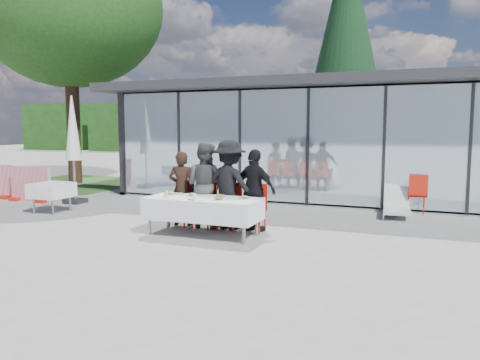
% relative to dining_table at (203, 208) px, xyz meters
% --- Properties ---
extents(ground, '(90.00, 90.00, 0.00)m').
position_rel_dining_table_xyz_m(ground, '(0.08, 0.07, -0.54)').
color(ground, gray).
rests_on(ground, ground).
extents(pavilion, '(14.80, 8.80, 3.44)m').
position_rel_dining_table_xyz_m(pavilion, '(2.08, 8.24, 1.61)').
color(pavilion, gray).
rests_on(pavilion, ground).
extents(treeline, '(62.50, 2.00, 4.40)m').
position_rel_dining_table_xyz_m(treeline, '(-1.92, 28.07, 1.66)').
color(treeline, '#173B12').
rests_on(treeline, ground).
extents(dining_table, '(2.26, 0.96, 0.75)m').
position_rel_dining_table_xyz_m(dining_table, '(0.00, 0.00, 0.00)').
color(dining_table, white).
rests_on(dining_table, ground).
extents(diner_a, '(0.71, 0.71, 1.61)m').
position_rel_dining_table_xyz_m(diner_a, '(-0.86, 0.72, 0.27)').
color(diner_a, black).
rests_on(diner_a, ground).
extents(diner_chair_a, '(0.44, 0.44, 0.97)m').
position_rel_dining_table_xyz_m(diner_chair_a, '(-0.86, 0.75, -0.00)').
color(diner_chair_a, red).
rests_on(diner_chair_a, ground).
extents(diner_b, '(0.99, 0.99, 1.81)m').
position_rel_dining_table_xyz_m(diner_b, '(-0.31, 0.72, 0.37)').
color(diner_b, '#464646').
rests_on(diner_b, ground).
extents(diner_chair_b, '(0.44, 0.44, 0.97)m').
position_rel_dining_table_xyz_m(diner_chair_b, '(-0.31, 0.75, -0.00)').
color(diner_chair_b, red).
rests_on(diner_chair_b, ground).
extents(diner_c, '(1.39, 1.39, 1.87)m').
position_rel_dining_table_xyz_m(diner_c, '(0.26, 0.72, 0.40)').
color(diner_c, black).
rests_on(diner_c, ground).
extents(diner_chair_c, '(0.44, 0.44, 0.97)m').
position_rel_dining_table_xyz_m(diner_chair_c, '(0.26, 0.75, -0.00)').
color(diner_chair_c, red).
rests_on(diner_chair_c, ground).
extents(diner_d, '(1.23, 1.23, 1.69)m').
position_rel_dining_table_xyz_m(diner_d, '(0.83, 0.72, 0.30)').
color(diner_d, black).
rests_on(diner_d, ground).
extents(diner_chair_d, '(0.44, 0.44, 0.97)m').
position_rel_dining_table_xyz_m(diner_chair_d, '(0.83, 0.75, -0.00)').
color(diner_chair_d, red).
rests_on(diner_chair_d, ground).
extents(plate_a, '(0.27, 0.27, 0.07)m').
position_rel_dining_table_xyz_m(plate_a, '(-0.78, 0.12, 0.24)').
color(plate_a, silver).
rests_on(plate_a, dining_table).
extents(plate_b, '(0.27, 0.27, 0.07)m').
position_rel_dining_table_xyz_m(plate_b, '(-0.29, 0.12, 0.24)').
color(plate_b, silver).
rests_on(plate_b, dining_table).
extents(plate_c, '(0.27, 0.27, 0.07)m').
position_rel_dining_table_xyz_m(plate_c, '(0.34, 0.13, 0.24)').
color(plate_c, silver).
rests_on(plate_c, dining_table).
extents(plate_d, '(0.27, 0.27, 0.07)m').
position_rel_dining_table_xyz_m(plate_d, '(0.83, 0.14, 0.24)').
color(plate_d, silver).
rests_on(plate_d, dining_table).
extents(plate_extra, '(0.27, 0.27, 0.07)m').
position_rel_dining_table_xyz_m(plate_extra, '(0.43, -0.18, 0.24)').
color(plate_extra, silver).
rests_on(plate_extra, dining_table).
extents(juice_bottle, '(0.06, 0.06, 0.14)m').
position_rel_dining_table_xyz_m(juice_bottle, '(-0.69, -0.22, 0.28)').
color(juice_bottle, '#98BB4E').
rests_on(juice_bottle, dining_table).
extents(drinking_glasses, '(0.07, 0.07, 0.10)m').
position_rel_dining_table_xyz_m(drinking_glasses, '(-0.10, -0.15, 0.26)').
color(drinking_glasses, silver).
rests_on(drinking_glasses, dining_table).
extents(folded_eyeglasses, '(0.14, 0.03, 0.01)m').
position_rel_dining_table_xyz_m(folded_eyeglasses, '(-0.06, -0.36, 0.22)').
color(folded_eyeglasses, black).
rests_on(folded_eyeglasses, dining_table).
extents(spare_table_left, '(0.86, 0.86, 0.74)m').
position_rel_dining_table_xyz_m(spare_table_left, '(-4.65, 0.89, 0.02)').
color(spare_table_left, white).
rests_on(spare_table_left, ground).
extents(spare_chair_b, '(0.51, 0.51, 0.97)m').
position_rel_dining_table_xyz_m(spare_chair_b, '(3.87, 4.08, -0.00)').
color(spare_chair_b, red).
rests_on(spare_chair_b, ground).
extents(market_umbrella, '(0.50, 0.50, 3.00)m').
position_rel_dining_table_xyz_m(market_umbrella, '(-5.12, 2.26, 1.39)').
color(market_umbrella, black).
rests_on(market_umbrella, ground).
extents(lounger, '(0.70, 1.37, 0.72)m').
position_rel_dining_table_xyz_m(lounger, '(3.42, 3.64, -0.28)').
color(lounger, silver).
rests_on(lounger, ground).
extents(deciduous_tree, '(7.04, 6.40, 9.38)m').
position_rel_dining_table_xyz_m(deciduous_tree, '(-8.42, 6.07, 5.94)').
color(deciduous_tree, '#382316').
rests_on(deciduous_tree, ground).
extents(conifer_tree, '(4.00, 4.00, 10.50)m').
position_rel_dining_table_xyz_m(conifer_tree, '(0.58, 13.07, 5.45)').
color(conifer_tree, '#382316').
rests_on(conifer_tree, ground).
extents(grass_patch, '(5.00, 5.00, 0.02)m').
position_rel_dining_table_xyz_m(grass_patch, '(-8.42, 6.07, -0.53)').
color(grass_patch, '#385926').
rests_on(grass_patch, ground).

